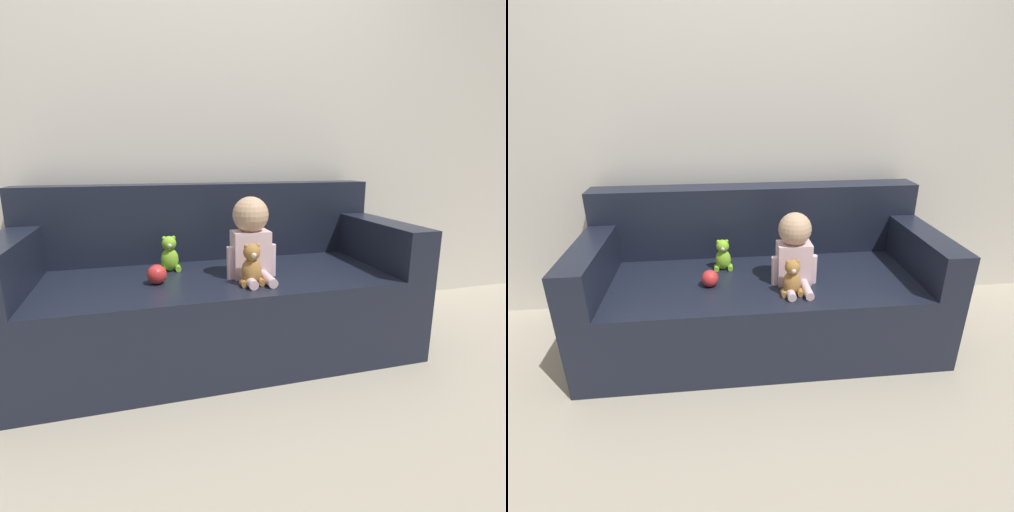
% 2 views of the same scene
% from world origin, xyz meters
% --- Properties ---
extents(ground_plane, '(12.00, 12.00, 0.00)m').
position_xyz_m(ground_plane, '(0.00, 0.00, 0.00)').
color(ground_plane, '#B7AD99').
extents(wall_back, '(8.00, 0.05, 2.60)m').
position_xyz_m(wall_back, '(0.00, 0.51, 1.30)').
color(wall_back, silver).
rests_on(wall_back, ground_plane).
extents(couch, '(1.98, 0.86, 0.85)m').
position_xyz_m(couch, '(0.00, 0.05, 0.31)').
color(couch, black).
rests_on(couch, ground_plane).
extents(person_baby, '(0.25, 0.31, 0.39)m').
position_xyz_m(person_baby, '(0.15, -0.12, 0.62)').
color(person_baby, silver).
rests_on(person_baby, couch).
extents(teddy_bear_brown, '(0.11, 0.09, 0.19)m').
position_xyz_m(teddy_bear_brown, '(0.12, -0.26, 0.52)').
color(teddy_bear_brown, '#AD7A3D').
rests_on(teddy_bear_brown, couch).
extents(plush_toy_side, '(0.11, 0.08, 0.18)m').
position_xyz_m(plush_toy_side, '(-0.22, 0.09, 0.51)').
color(plush_toy_side, '#8CD133').
rests_on(plush_toy_side, couch).
extents(toy_ball, '(0.09, 0.09, 0.09)m').
position_xyz_m(toy_ball, '(-0.29, -0.12, 0.47)').
color(toy_ball, red).
rests_on(toy_ball, couch).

